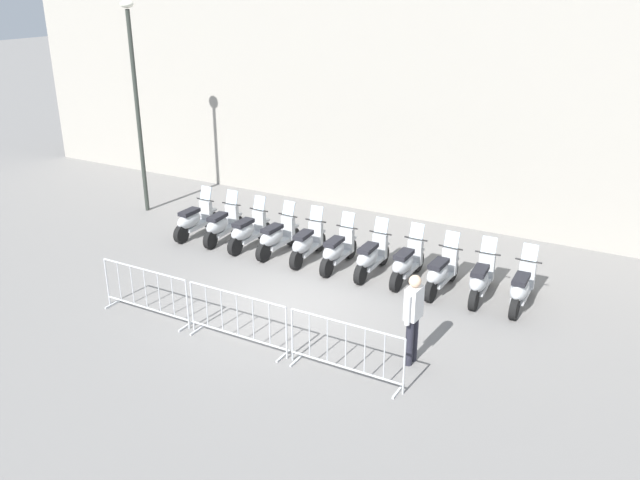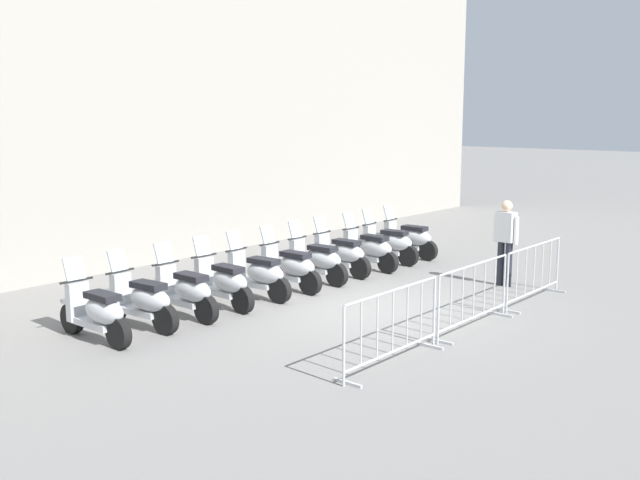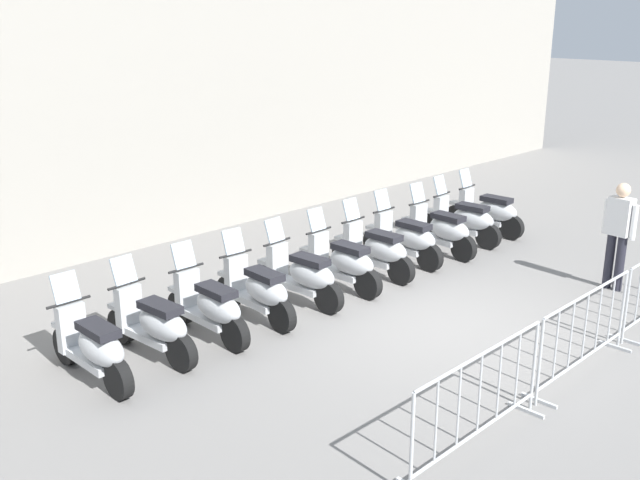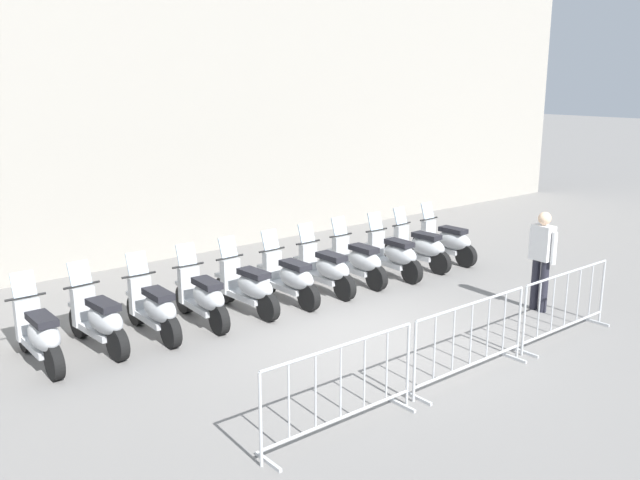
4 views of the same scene
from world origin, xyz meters
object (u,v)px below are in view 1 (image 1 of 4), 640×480
object	(u,v)px
barrier_segment_1	(238,319)
motorcycle_2	(248,231)
motorcycle_6	(371,257)
motorcycle_7	(406,264)
motorcycle_1	(222,225)
motorcycle_5	(337,251)
motorcycle_8	(441,273)
officer_near_row_end	(413,314)
motorcycle_9	(481,280)
barrier_segment_0	(146,293)
motorcycle_0	(194,220)
street_lamp	(135,90)
motorcycle_3	(276,237)
motorcycle_10	(521,288)
barrier_segment_2	(346,350)
motorcycle_4	(307,244)

from	to	relation	value
barrier_segment_1	motorcycle_2	bearing A→B (deg)	124.58
motorcycle_6	barrier_segment_1	world-z (taller)	motorcycle_6
motorcycle_2	motorcycle_7	distance (m)	4.30
motorcycle_1	motorcycle_7	size ratio (longest dim) A/B	1.00
motorcycle_1	motorcycle_5	xyz separation A→B (m)	(3.43, 0.06, 0.00)
motorcycle_8	officer_near_row_end	world-z (taller)	officer_near_row_end
motorcycle_2	motorcycle_6	size ratio (longest dim) A/B	1.00
motorcycle_9	barrier_segment_1	size ratio (longest dim) A/B	0.79
motorcycle_5	barrier_segment_0	xyz separation A→B (m)	(-2.14, -4.08, 0.07)
barrier_segment_0	barrier_segment_1	size ratio (longest dim) A/B	1.00
motorcycle_5	officer_near_row_end	size ratio (longest dim) A/B	1.00
motorcycle_0	street_lamp	world-z (taller)	street_lamp
motorcycle_3	motorcycle_8	bearing A→B (deg)	1.26
motorcycle_0	motorcycle_5	distance (m)	4.30
motorcycle_2	motorcycle_9	size ratio (longest dim) A/B	1.00
motorcycle_9	motorcycle_10	bearing A→B (deg)	2.58
motorcycle_8	barrier_segment_0	xyz separation A→B (m)	(-4.72, -4.14, 0.07)
street_lamp	motorcycle_3	bearing A→B (deg)	-8.65
motorcycle_1	motorcycle_2	bearing A→B (deg)	-0.83
motorcycle_0	motorcycle_9	bearing A→B (deg)	2.36
motorcycle_10	motorcycle_8	bearing A→B (deg)	-175.11
motorcycle_1	motorcycle_6	world-z (taller)	same
barrier_segment_1	motorcycle_9	bearing A→B (deg)	51.64
motorcycle_2	motorcycle_3	size ratio (longest dim) A/B	1.00
motorcycle_7	motorcycle_10	bearing A→B (deg)	1.38
motorcycle_5	barrier_segment_1	bearing A→B (deg)	-88.13
motorcycle_3	officer_near_row_end	world-z (taller)	officer_near_row_end
motorcycle_1	barrier_segment_2	xyz separation A→B (m)	(5.84, -3.87, 0.07)
motorcycle_2	barrier_segment_1	distance (m)	4.78
motorcycle_5	barrier_segment_2	bearing A→B (deg)	-58.53
motorcycle_4	motorcycle_8	bearing A→B (deg)	1.08
motorcycle_0	motorcycle_7	distance (m)	6.02
motorcycle_1	motorcycle_5	distance (m)	3.43
motorcycle_9	barrier_segment_1	world-z (taller)	motorcycle_9
motorcycle_7	motorcycle_4	bearing A→B (deg)	-176.66
motorcycle_7	barrier_segment_1	world-z (taller)	motorcycle_7
motorcycle_10	officer_near_row_end	bearing A→B (deg)	-109.37
motorcycle_9	motorcycle_3	bearing A→B (deg)	-177.75
motorcycle_7	motorcycle_8	bearing A→B (deg)	-5.65
barrier_segment_0	motorcycle_8	bearing A→B (deg)	41.30
motorcycle_9	street_lamp	size ratio (longest dim) A/B	0.29
motorcycle_5	motorcycle_6	distance (m)	0.86
motorcycle_3	barrier_segment_1	size ratio (longest dim) A/B	0.79
motorcycle_0	motorcycle_2	xyz separation A→B (m)	(1.72, 0.07, 0.00)
motorcycle_0	motorcycle_6	distance (m)	5.16
motorcycle_4	motorcycle_10	distance (m)	5.15
barrier_segment_1	street_lamp	xyz separation A→B (m)	(-7.06, 4.77, 3.02)
motorcycle_7	barrier_segment_2	xyz separation A→B (m)	(0.69, -4.08, 0.07)
motorcycle_9	officer_near_row_end	bearing A→B (deg)	-94.51
street_lamp	barrier_segment_0	bearing A→B (deg)	-45.32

